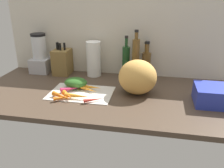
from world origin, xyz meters
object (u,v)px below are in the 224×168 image
paper_towel_roll (94,59)px  dish_rack (215,95)px  carrot_0 (92,87)px  knife_block (62,62)px  carrot_4 (61,96)px  bottle_0 (126,62)px  blender_appliance (40,56)px  carrot_5 (68,95)px  carrot_3 (70,89)px  bottle_1 (136,59)px  carrot_6 (87,89)px  cutting_board (81,93)px  carrot_1 (65,97)px  carrot_2 (94,100)px  winter_squash (138,77)px  bottle_2 (146,64)px  carrot_7 (77,96)px

paper_towel_roll → dish_rack: paper_towel_roll is taller
carrot_0 → knife_block: size_ratio=0.53×
carrot_4 → bottle_0: size_ratio=0.46×
blender_appliance → knife_block: bearing=-3.1°
carrot_5 → paper_towel_roll: size_ratio=0.39×
carrot_4 → dish_rack: 90.38cm
carrot_3 → bottle_1: (38.85, 31.81, 13.40)cm
paper_towel_roll → carrot_6: bearing=-83.4°
cutting_board → carrot_1: size_ratio=2.83×
carrot_2 → carrot_6: 16.25cm
carrot_0 → knife_block: (-30.97, 27.77, 7.63)cm
knife_block → carrot_0: bearing=-41.9°
cutting_board → carrot_1: bearing=-118.8°
carrot_3 → dish_rack: (88.37, 0.29, 2.91)cm
carrot_5 → blender_appliance: blender_appliance is taller
carrot_4 → carrot_5: 3.67cm
carrot_3 → winter_squash: size_ratio=0.51×
carrot_5 → knife_block: knife_block is taller
winter_squash → bottle_0: bottle_0 is taller
blender_appliance → carrot_1: bearing=-50.5°
carrot_4 → carrot_5: (3.32, 1.55, 0.19)cm
cutting_board → carrot_3: size_ratio=3.31×
carrot_6 → knife_block: bearing=132.8°
carrot_0 → blender_appliance: bearing=149.9°
carrot_2 → bottle_1: size_ratio=0.32×
bottle_0 → bottle_2: bearing=12.1°
carrot_6 → dish_rack: (77.73, -2.40, 3.19)cm
paper_towel_roll → dish_rack: (81.39, -34.09, -7.89)cm
carrot_5 → winter_squash: winter_squash is taller
carrot_5 → bottle_1: (36.72, 41.63, 13.30)cm
carrot_6 → knife_block: (-28.66, 30.94, 7.72)cm
winter_squash → bottle_1: 25.65cm
carrot_7 → carrot_4: bearing=-168.4°
carrot_7 → knife_block: knife_block is taller
cutting_board → carrot_0: (5.43, 5.93, 1.80)cm
carrot_1 → knife_block: knife_block is taller
carrot_2 → bottle_0: 47.92cm
carrot_6 → carrot_7: bearing=-101.8°
bottle_1 → knife_block: bearing=178.2°
cutting_board → blender_appliance: (-44.14, 34.70, 12.87)cm
carrot_6 → carrot_7: carrot_7 is taller
carrot_6 → paper_towel_roll: size_ratio=0.63×
carrot_0 → carrot_4: bearing=-129.4°
carrot_7 → knife_block: size_ratio=0.62×
carrot_7 → bottle_2: 60.44cm
carrot_4 → bottle_0: bottle_0 is taller
carrot_5 → bottle_2: bearing=46.4°
carrot_1 → carrot_6: carrot_6 is taller
carrot_0 → bottle_0: size_ratio=0.42×
carrot_4 → knife_block: 48.62cm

